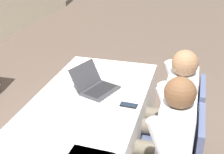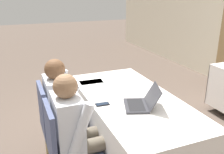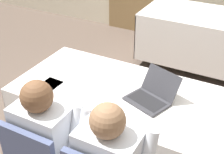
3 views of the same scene
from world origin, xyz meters
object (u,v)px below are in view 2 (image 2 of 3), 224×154
chair_near_right (66,147)px  person_white_shirt (77,129)px  chair_near_left (56,121)px  cell_phone (102,104)px  person_checkered_shirt (65,106)px  laptop (141,103)px

chair_near_right → person_white_shirt: size_ratio=0.78×
chair_near_left → person_white_shirt: bearing=-167.8°
cell_phone → person_checkered_shirt: size_ratio=0.12×
person_white_shirt → chair_near_left: bearing=12.2°
person_checkered_shirt → person_white_shirt: (0.48, 0.00, 0.00)m
chair_near_left → chair_near_right: (0.48, 0.00, 0.00)m
chair_near_left → chair_near_right: 0.48m
person_checkered_shirt → person_white_shirt: bearing=-180.0°
laptop → person_white_shirt: 0.64m
chair_near_right → person_checkered_shirt: bearing=-12.2°
chair_near_left → person_checkered_shirt: bearing=-90.0°
chair_near_right → person_checkered_shirt: 0.51m
chair_near_right → chair_near_left: bearing=0.0°
chair_near_right → laptop: bearing=-88.7°
person_white_shirt → chair_near_right: bearing=90.0°
chair_near_right → person_checkered_shirt: person_checkered_shirt is taller
laptop → person_white_shirt: (0.02, -0.62, -0.13)m
laptop → cell_phone: 0.37m
laptop → chair_near_right: 0.78m
cell_phone → person_white_shirt: size_ratio=0.12×
person_checkered_shirt → laptop: bearing=-126.4°
chair_near_right → cell_phone: bearing=-64.8°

